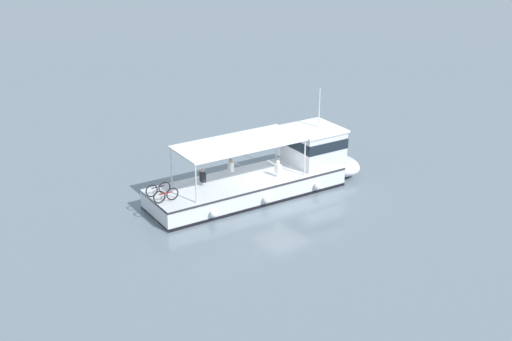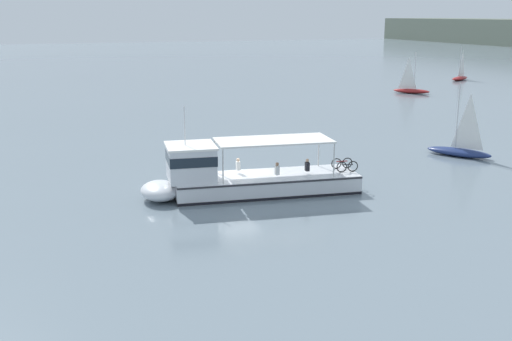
% 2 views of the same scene
% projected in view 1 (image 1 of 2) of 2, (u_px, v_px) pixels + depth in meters
% --- Properties ---
extents(ground_plane, '(400.00, 400.00, 0.00)m').
position_uv_depth(ground_plane, '(282.00, 199.00, 37.34)').
color(ground_plane, slate).
extents(ferry_main, '(4.63, 13.02, 5.32)m').
position_uv_depth(ferry_main, '(272.00, 173.00, 37.95)').
color(ferry_main, silver).
rests_on(ferry_main, ground).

